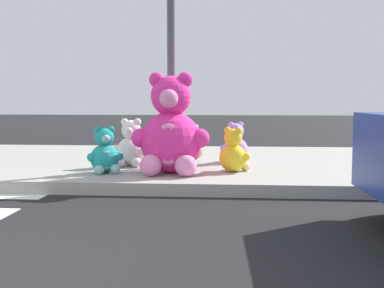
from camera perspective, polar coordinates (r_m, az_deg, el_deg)
The scene contains 9 objects.
sidewalk at distance 7.96m, azimuth -8.86°, elevation -2.26°, with size 28.00×4.40×0.15m, color #9E9B93.
sign_pole at distance 6.97m, azimuth -2.45°, elevation 11.33°, with size 0.56×0.11×3.20m.
plush_pink_large at distance 6.35m, azimuth -2.49°, elevation 1.30°, with size 1.01×0.88×1.31m.
plush_lavender at distance 7.47m, azimuth 4.99°, elevation -0.23°, with size 0.43×0.44×0.62m.
plush_white at distance 7.08m, azimuth -7.10°, elevation -0.35°, with size 0.53×0.47×0.68m.
plush_red at distance 7.64m, azimuth -4.30°, elevation -0.45°, with size 0.36×0.36×0.50m.
plush_yellow at distance 6.52m, azimuth 4.85°, elevation -1.14°, with size 0.41×0.43×0.59m.
plush_teal at distance 6.47m, azimuth -10.07°, elevation -1.18°, with size 0.44×0.44×0.61m.
plush_tan at distance 7.66m, azimuth -0.07°, elevation -0.22°, with size 0.41×0.40×0.57m.
Camera 1 is at (1.84, -2.48, 1.12)m, focal length 45.98 mm.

